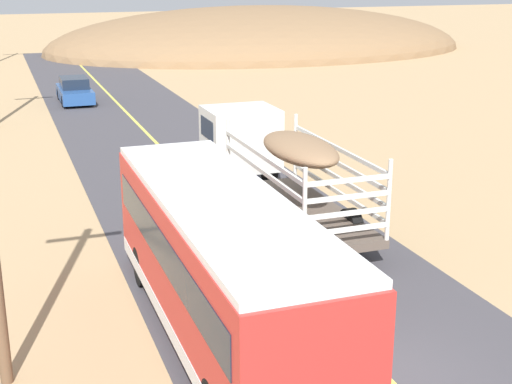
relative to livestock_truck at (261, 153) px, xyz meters
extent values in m
plane|color=tan|center=(-1.47, -11.11, -1.79)|extent=(240.00, 240.00, 0.00)
cube|color=#423F44|center=(-1.47, -11.11, -1.78)|extent=(8.00, 120.00, 0.02)
cube|color=#D8CC4C|center=(-1.47, -11.11, -1.77)|extent=(0.16, 117.60, 0.00)
cube|color=silver|center=(0.00, 2.16, 0.03)|extent=(2.50, 2.20, 2.20)
cube|color=#192333|center=(0.00, 2.16, 0.48)|extent=(2.53, 1.54, 0.70)
cube|color=brown|center=(0.00, -3.24, -1.07)|extent=(2.50, 6.40, 0.24)
cylinder|color=silver|center=(-1.19, -0.10, 0.15)|extent=(0.12, 0.12, 2.20)
cylinder|color=silver|center=(1.19, -0.10, 0.15)|extent=(0.12, 0.12, 2.20)
cylinder|color=silver|center=(-1.19, -6.38, 0.15)|extent=(0.12, 0.12, 2.20)
cylinder|color=silver|center=(1.19, -6.38, 0.15)|extent=(0.12, 0.12, 2.20)
cube|color=silver|center=(-1.21, -3.24, -0.51)|extent=(0.08, 6.30, 0.12)
cube|color=silver|center=(1.21, -3.24, -0.51)|extent=(0.08, 6.30, 0.12)
cube|color=silver|center=(0.00, -6.40, -0.51)|extent=(2.40, 0.08, 0.12)
cube|color=silver|center=(-1.21, -3.24, -0.07)|extent=(0.08, 6.30, 0.12)
cube|color=silver|center=(1.21, -3.24, -0.07)|extent=(0.08, 6.30, 0.12)
cube|color=silver|center=(0.00, -6.40, -0.07)|extent=(2.40, 0.08, 0.12)
cube|color=silver|center=(-1.21, -3.24, 0.37)|extent=(0.08, 6.30, 0.12)
cube|color=silver|center=(1.21, -3.24, 0.37)|extent=(0.08, 6.30, 0.12)
cube|color=silver|center=(0.00, -6.40, 0.37)|extent=(2.40, 0.08, 0.12)
cube|color=silver|center=(-1.21, -3.24, 0.81)|extent=(0.08, 6.30, 0.12)
cube|color=silver|center=(1.21, -3.24, 0.81)|extent=(0.08, 6.30, 0.12)
cube|color=silver|center=(0.00, -6.40, 0.81)|extent=(2.40, 0.08, 0.12)
ellipsoid|color=#8C6B4C|center=(0.00, -3.24, 0.90)|extent=(1.75, 3.84, 0.70)
cylinder|color=black|center=(-1.09, 2.16, -1.22)|extent=(0.32, 1.10, 1.10)
cylinder|color=black|center=(1.09, 2.16, -1.22)|extent=(0.32, 1.10, 1.10)
cylinder|color=black|center=(-1.09, -4.52, -1.22)|extent=(0.32, 1.10, 1.10)
cylinder|color=black|center=(1.09, -4.52, -1.22)|extent=(0.32, 1.10, 1.10)
cube|color=red|center=(-4.00, -8.45, -0.07)|extent=(2.50, 10.00, 2.70)
cube|color=white|center=(-4.00, -8.45, 1.36)|extent=(2.45, 9.80, 0.16)
cube|color=#192333|center=(-4.00, -8.45, 0.40)|extent=(2.54, 9.20, 0.80)
cube|color=silver|center=(-4.00, -8.45, -1.22)|extent=(2.53, 9.80, 0.36)
cylinder|color=black|center=(-5.10, -5.20, -1.27)|extent=(0.30, 1.00, 1.00)
cylinder|color=black|center=(-2.90, -5.20, -1.27)|extent=(0.30, 1.00, 1.00)
cylinder|color=black|center=(-2.90, -11.70, -1.27)|extent=(0.30, 1.00, 1.00)
cube|color=#264C8C|center=(-3.76, 21.73, -1.26)|extent=(1.80, 4.40, 0.70)
cube|color=#192333|center=(-3.76, 21.83, -0.61)|extent=(1.53, 2.20, 0.60)
cylinder|color=black|center=(-4.55, 23.05, -1.44)|extent=(0.22, 0.66, 0.66)
cylinder|color=black|center=(-2.97, 23.05, -1.44)|extent=(0.22, 0.66, 0.66)
cylinder|color=black|center=(-4.55, 20.41, -1.44)|extent=(0.22, 0.66, 0.66)
cylinder|color=black|center=(-2.97, 20.41, -1.44)|extent=(0.22, 0.66, 0.66)
ellipsoid|color=olive|center=(16.37, 45.22, -1.79)|extent=(40.94, 27.19, 8.20)
camera|label=1|loc=(-8.14, -22.19, 5.98)|focal=51.25mm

